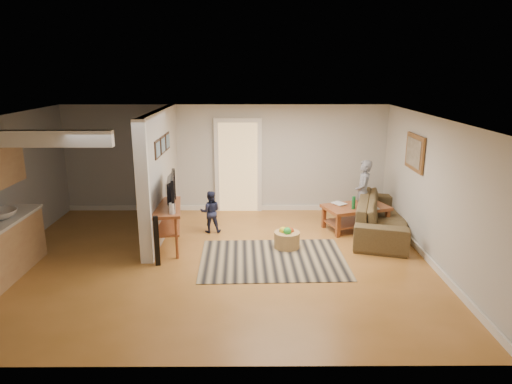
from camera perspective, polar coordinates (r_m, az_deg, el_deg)
ground at (r=8.21m, az=-4.94°, el=-8.46°), size 7.50×7.50×0.00m
room_shell at (r=8.31m, az=-12.28°, el=2.13°), size 7.54×6.02×2.52m
area_rug at (r=8.20m, az=2.13°, el=-8.40°), size 2.62×1.95×0.01m
sofa at (r=9.79m, az=15.41°, el=-4.99°), size 1.66×2.71×0.74m
coffee_table at (r=9.80m, az=12.42°, el=-2.31°), size 1.49×1.14×0.78m
tv_console at (r=8.64m, az=-10.93°, el=-2.22°), size 0.67×1.36×1.12m
speaker_left at (r=8.00m, az=-12.32°, el=-5.99°), size 0.11×0.11×0.88m
speaker_right at (r=9.48m, az=-10.38°, el=-1.89°), size 0.13×0.13×1.09m
toy_basket at (r=8.66m, az=3.88°, el=-5.87°), size 0.48×0.48×0.43m
child at (r=10.22m, az=12.99°, el=-3.98°), size 0.43×0.57×1.43m
toddler at (r=9.57m, az=-5.65°, el=-4.98°), size 0.45×0.36×0.88m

